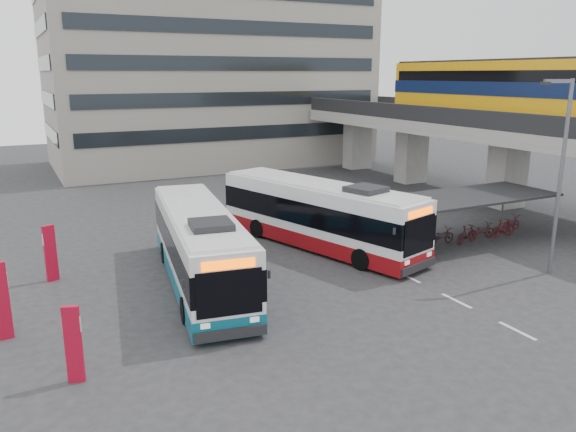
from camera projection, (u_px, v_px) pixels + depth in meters
name	position (u px, v px, depth m)	size (l,w,h in m)	color
ground	(361.00, 287.00, 23.73)	(120.00, 120.00, 0.00)	#28282B
viaduct	(486.00, 111.00, 38.57)	(8.00, 32.00, 9.68)	gray
bike_shelter	(464.00, 217.00, 29.71)	(10.00, 4.00, 2.54)	#595B60
office_block	(208.00, 34.00, 54.43)	(30.00, 15.00, 25.00)	gray
road_markings	(456.00, 301.00, 22.23)	(0.15, 7.60, 0.01)	beige
bus_main	(319.00, 215.00, 28.90)	(6.05, 12.45, 3.61)	white
bus_teal	(200.00, 247.00, 23.69)	(4.32, 12.07, 3.50)	white
pedestrian	(231.00, 252.00, 25.37)	(0.65, 0.43, 1.79)	black
lamp_post	(560.00, 166.00, 24.13)	(1.47, 0.58, 8.55)	#595B60
sign_totem_south	(73.00, 343.00, 16.11)	(0.50, 0.30, 2.37)	#A50A23
sign_totem_mid	(1.00, 300.00, 18.71)	(0.59, 0.24, 2.73)	#A50A23
sign_totem_north	(50.00, 252.00, 24.10)	(0.53, 0.31, 2.49)	#A50A23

